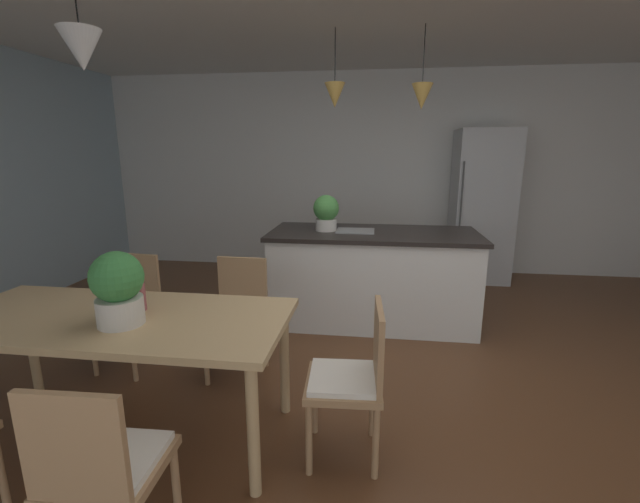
{
  "coord_description": "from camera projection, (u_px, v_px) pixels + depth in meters",
  "views": [
    {
      "loc": [
        -0.21,
        -2.75,
        1.64
      ],
      "look_at": [
        -0.61,
        0.22,
        0.93
      ],
      "focal_mm": 23.62,
      "sensor_mm": 36.0,
      "label": 1
    }
  ],
  "objects": [
    {
      "name": "vase_on_dining_table",
      "position": [
        138.0,
        297.0,
        2.42
      ],
      "size": [
        0.09,
        0.09,
        0.16
      ],
      "color": "#994C51",
      "rests_on": "dining_table"
    },
    {
      "name": "ground_plane",
      "position": [
        400.0,
        390.0,
        3.01
      ],
      "size": [
        10.0,
        8.4,
        0.04
      ],
      "primitive_type": "cube",
      "color": "brown"
    },
    {
      "name": "dining_table",
      "position": [
        116.0,
        327.0,
        2.37
      ],
      "size": [
        1.94,
        0.85,
        0.75
      ],
      "color": "tan",
      "rests_on": "ground_plane"
    },
    {
      "name": "chair_far_right",
      "position": [
        238.0,
        313.0,
        3.12
      ],
      "size": [
        0.41,
        0.41,
        0.87
      ],
      "color": "#A87F56",
      "rests_on": "ground_plane"
    },
    {
      "name": "wall_back_kitchen",
      "position": [
        393.0,
        174.0,
        5.84
      ],
      "size": [
        10.0,
        0.12,
        2.7
      ],
      "primitive_type": "cube",
      "color": "silver",
      "rests_on": "ground_plane"
    },
    {
      "name": "chair_kitchen_end",
      "position": [
        353.0,
        376.0,
        2.24
      ],
      "size": [
        0.42,
        0.42,
        0.87
      ],
      "color": "#A87F56",
      "rests_on": "ground_plane"
    },
    {
      "name": "potted_plant_on_island",
      "position": [
        326.0,
        212.0,
        4.03
      ],
      "size": [
        0.25,
        0.25,
        0.34
      ],
      "color": "beige",
      "rests_on": "kitchen_island"
    },
    {
      "name": "potted_plant_on_table",
      "position": [
        118.0,
        287.0,
        2.19
      ],
      "size": [
        0.27,
        0.27,
        0.4
      ],
      "color": "beige",
      "rests_on": "dining_table"
    },
    {
      "name": "pendant_over_island_aux",
      "position": [
        422.0,
        96.0,
        3.68
      ],
      "size": [
        0.19,
        0.19,
        0.69
      ],
      "color": "black"
    },
    {
      "name": "pendant_over_table",
      "position": [
        82.0,
        50.0,
        2.09
      ],
      "size": [
        0.21,
        0.21,
        0.66
      ],
      "color": "black"
    },
    {
      "name": "chair_far_left",
      "position": [
        129.0,
        308.0,
        3.23
      ],
      "size": [
        0.44,
        0.44,
        0.87
      ],
      "color": "#A87F56",
      "rests_on": "ground_plane"
    },
    {
      "name": "pendant_over_island_main",
      "position": [
        335.0,
        95.0,
        3.78
      ],
      "size": [
        0.19,
        0.19,
        0.67
      ],
      "color": "black"
    },
    {
      "name": "refrigerator",
      "position": [
        481.0,
        207.0,
        5.39
      ],
      "size": [
        0.72,
        0.67,
        1.92
      ],
      "color": "#B2B5B7",
      "rests_on": "ground_plane"
    },
    {
      "name": "kitchen_island",
      "position": [
        372.0,
        276.0,
        4.12
      ],
      "size": [
        1.98,
        0.9,
        0.91
      ],
      "color": "silver",
      "rests_on": "ground_plane"
    },
    {
      "name": "chair_near_right",
      "position": [
        103.0,
        468.0,
        1.59
      ],
      "size": [
        0.41,
        0.41,
        0.87
      ],
      "color": "#A87F56",
      "rests_on": "ground_plane"
    }
  ]
}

